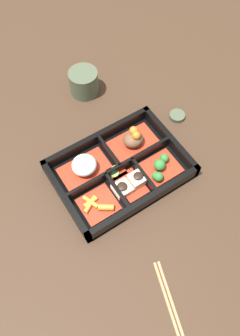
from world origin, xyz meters
TOP-DOWN VIEW (x-y plane):
  - ground_plane at (0.00, 0.00)m, footprint 3.00×3.00m
  - bento_base at (0.00, 0.00)m, footprint 0.33×0.24m
  - bento_rim at (-0.00, -0.00)m, footprint 0.33×0.24m
  - bowl_rice at (-0.08, 0.05)m, footprint 0.13×0.08m
  - bowl_stew at (0.08, 0.05)m, footprint 0.13×0.08m
  - bowl_carrots at (-0.10, -0.05)m, footprint 0.09×0.08m
  - bowl_tofu at (-0.00, -0.05)m, footprint 0.09×0.08m
  - bowl_greens at (0.09, -0.06)m, footprint 0.09×0.08m
  - bowl_pickles at (-0.01, 0.00)m, footprint 0.04×0.04m
  - tea_cup at (0.06, 0.30)m, footprint 0.09×0.09m
  - chopsticks at (-0.09, -0.35)m, footprint 0.09×0.23m
  - sauce_dish at (0.24, 0.06)m, footprint 0.04×0.04m

SIDE VIEW (x-z plane):
  - ground_plane at x=0.00m, z-range 0.00..0.00m
  - chopsticks at x=-0.09m, z-range 0.00..0.01m
  - bento_base at x=0.00m, z-range 0.00..0.01m
  - sauce_dish at x=0.24m, z-range 0.00..0.01m
  - bowl_pickles at x=-0.01m, z-range 0.01..0.02m
  - bowl_carrots at x=-0.10m, z-range 0.01..0.03m
  - bento_rim at x=0.00m, z-range 0.00..0.04m
  - bowl_greens at x=0.09m, z-range 0.01..0.04m
  - bowl_tofu at x=0.00m, z-range 0.01..0.04m
  - bowl_stew at x=0.08m, z-range 0.00..0.06m
  - bowl_rice at x=-0.08m, z-range 0.01..0.05m
  - tea_cup at x=0.06m, z-range 0.00..0.08m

